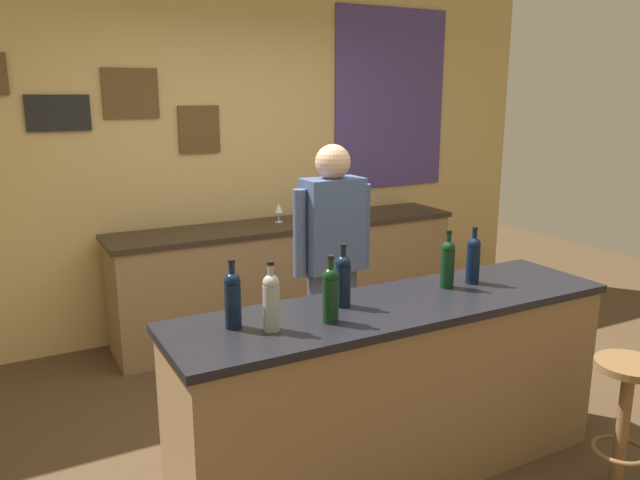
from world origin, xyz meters
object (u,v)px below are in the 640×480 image
bar_stool (625,405)px  wine_glass_b (314,208)px  wine_bottle_e (448,262)px  wine_bottle_f (473,258)px  wine_bottle_d (343,279)px  wine_glass_a (279,209)px  bartender (332,257)px  wine_bottle_b (271,300)px  wine_bottle_a (233,298)px  wine_bottle_c (331,293)px

bar_stool → wine_glass_b: size_ratio=4.39×
wine_bottle_e → wine_bottle_f: same height
wine_bottle_d → wine_glass_a: bearing=73.7°
bartender → wine_bottle_b: size_ratio=5.29×
wine_bottle_f → wine_glass_a: (-0.21, 2.02, -0.05)m
wine_bottle_a → wine_glass_a: wine_bottle_a is taller
bartender → wine_bottle_a: size_ratio=5.29×
bar_stool → wine_bottle_d: size_ratio=2.22×
bar_stool → wine_glass_a: (-0.54, 2.75, 0.55)m
wine_bottle_f → wine_glass_b: 1.90m
bar_stool → wine_bottle_d: wine_bottle_d is taller
wine_bottle_a → wine_bottle_e: same height
wine_bottle_b → wine_glass_b: wine_bottle_b is taller
wine_bottle_e → wine_glass_b: 1.91m
bartender → wine_bottle_b: 1.18m
wine_glass_b → wine_bottle_e: bearing=-96.6°
wine_bottle_d → wine_bottle_e: same height
bartender → wine_bottle_a: bartender is taller
wine_bottle_b → wine_bottle_e: (1.05, 0.11, 0.00)m
wine_bottle_d → wine_bottle_e: 0.62m
wine_bottle_d → bartender: bearing=64.0°
wine_bottle_b → wine_glass_b: 2.38m
wine_glass_a → wine_bottle_e: bearing=-89.1°
bar_stool → wine_bottle_c: (-1.29, 0.58, 0.60)m
wine_bottle_c → wine_glass_b: (1.00, 2.04, -0.05)m
bartender → bar_stool: (0.77, -1.48, -0.48)m
wine_glass_a → wine_glass_b: size_ratio=1.00×
bartender → wine_bottle_d: size_ratio=5.29×
wine_bottle_c → wine_bottle_f: (0.95, 0.15, 0.00)m
wine_bottle_f → wine_bottle_c: bearing=-171.2°
bar_stool → wine_bottle_c: 1.53m
bar_stool → wine_glass_b: (-0.29, 2.63, 0.55)m
wine_bottle_e → wine_bottle_f: bearing=-0.6°
wine_bottle_b → wine_bottle_e: bearing=6.2°
bar_stool → wine_bottle_a: (-1.69, 0.72, 0.60)m
wine_bottle_c → wine_bottle_d: size_ratio=1.00×
wine_bottle_c → wine_glass_a: size_ratio=1.97×
bartender → wine_bottle_c: bearing=-120.0°
bartender → wine_bottle_d: 0.84m
wine_bottle_c → wine_bottle_d: same height
wine_bottle_a → wine_bottle_f: 1.35m
bartender → wine_glass_b: bearing=67.2°
wine_bottle_d → wine_glass_a: 2.10m
wine_bottle_d → wine_glass_b: 2.07m
wine_bottle_a → wine_bottle_d: same height
bartender → wine_bottle_a: bearing=-140.4°
wine_glass_a → wine_bottle_c: bearing=-108.9°
bar_stool → wine_bottle_b: 1.78m
wine_bottle_a → wine_bottle_f: size_ratio=1.00×
wine_bottle_b → wine_bottle_a: bearing=141.5°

